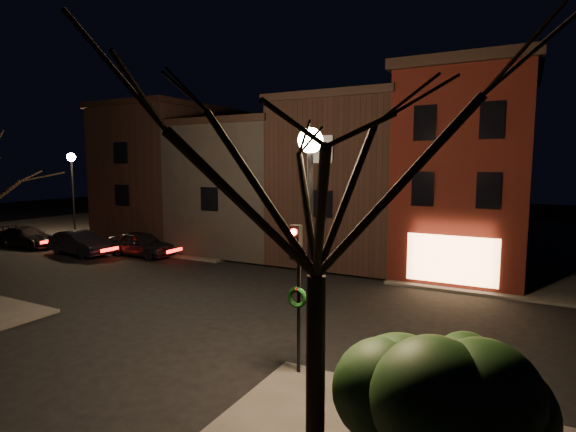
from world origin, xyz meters
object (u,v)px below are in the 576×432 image
object	(u,v)px
street_lamp_near	(310,187)
traffic_signal	(297,276)
parked_car_b	(80,243)
parked_car_a	(141,244)
bare_tree_right	(317,140)
parked_car_c	(27,237)
street_lamp_far	(72,172)
evergreen_bush	(430,404)

from	to	relation	value
street_lamp_near	traffic_signal	xyz separation A→B (m)	(-0.60, 0.49, -2.37)
parked_car_b	traffic_signal	bearing A→B (deg)	-107.86
traffic_signal	parked_car_a	bearing A→B (deg)	148.05
parked_car_b	parked_car_a	bearing A→B (deg)	-61.41
street_lamp_near	bare_tree_right	size ratio (longest dim) A/B	0.76
bare_tree_right	parked_car_c	world-z (taller)	bare_tree_right
street_lamp_far	parked_car_c	bearing A→B (deg)	-105.30
traffic_signal	bare_tree_right	xyz separation A→B (m)	(1.90, -2.99, 3.34)
street_lamp_far	parked_car_c	xyz separation A→B (m)	(-0.86, -3.15, -4.48)
parked_car_a	parked_car_c	size ratio (longest dim) A/B	0.95
parked_car_b	parked_car_c	bearing A→B (deg)	93.81
street_lamp_near	bare_tree_right	world-z (taller)	bare_tree_right
traffic_signal	evergreen_bush	distance (m)	4.81
parked_car_c	parked_car_a	bearing A→B (deg)	-85.47
evergreen_bush	parked_car_b	distance (m)	26.04
bare_tree_right	parked_car_c	bearing A→B (deg)	157.12
street_lamp_far	bare_tree_right	world-z (taller)	bare_tree_right
street_lamp_near	parked_car_a	distance (m)	20.16
traffic_signal	parked_car_c	bearing A→B (deg)	161.43
street_lamp_far	evergreen_bush	xyz separation A→B (m)	(28.50, -14.20, -3.68)
street_lamp_near	parked_car_b	size ratio (longest dim) A/B	1.38
traffic_signal	bare_tree_right	bearing A→B (deg)	-57.59
street_lamp_far	traffic_signal	size ratio (longest dim) A/B	1.60
parked_car_c	street_lamp_far	bearing A→B (deg)	-19.55
street_lamp_near	bare_tree_right	xyz separation A→B (m)	(1.30, -2.50, 0.97)
bare_tree_right	parked_car_b	size ratio (longest dim) A/B	1.81
traffic_signal	parked_car_c	world-z (taller)	traffic_signal
street_lamp_near	bare_tree_right	bearing A→B (deg)	-62.53
street_lamp_far	traffic_signal	world-z (taller)	street_lamp_far
evergreen_bush	parked_car_c	world-z (taller)	evergreen_bush
street_lamp_near	street_lamp_far	world-z (taller)	same
traffic_signal	parked_car_b	xyz separation A→B (m)	(-19.74, 8.41, -2.04)
bare_tree_right	street_lamp_near	bearing A→B (deg)	117.47
traffic_signal	evergreen_bush	size ratio (longest dim) A/B	1.34
street_lamp_far	parked_car_c	world-z (taller)	street_lamp_far
bare_tree_right	parked_car_c	xyz separation A→B (m)	(-27.36, 11.55, -5.44)
parked_car_a	bare_tree_right	bearing A→B (deg)	-124.61
street_lamp_near	street_lamp_far	xyz separation A→B (m)	(-25.20, 12.20, 0.00)
street_lamp_near	street_lamp_far	size ratio (longest dim) A/B	1.00
traffic_signal	street_lamp_far	bearing A→B (deg)	154.55
parked_car_a	street_lamp_near	bearing A→B (deg)	-120.93
evergreen_bush	traffic_signal	bearing A→B (deg)	147.42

